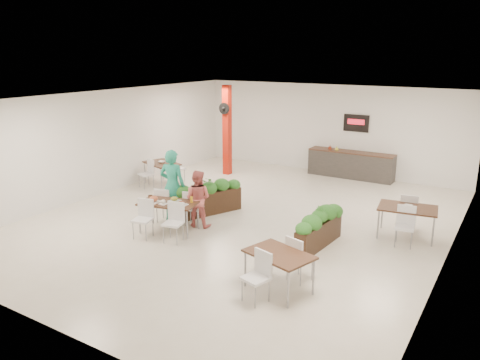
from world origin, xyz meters
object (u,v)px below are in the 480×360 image
(diner_man, at_px, (173,186))
(diner_woman, at_px, (197,199))
(side_table_b, at_px, (407,212))
(main_table, at_px, (168,207))
(planter_right, at_px, (319,227))
(side_table_a, at_px, (162,166))
(planter_left, at_px, (209,196))
(side_table_c, at_px, (279,259))
(service_counter, at_px, (351,164))
(red_column, at_px, (227,129))

(diner_man, distance_m, diner_woman, 0.83)
(side_table_b, bearing_deg, main_table, -160.50)
(planter_right, distance_m, side_table_a, 6.84)
(planter_left, xyz_separation_m, planter_right, (3.42, -0.53, -0.03))
(main_table, bearing_deg, side_table_c, -18.89)
(main_table, height_order, diner_woman, diner_woman)
(planter_right, xyz_separation_m, side_table_b, (1.56, 1.67, 0.15))
(diner_man, bearing_deg, diner_woman, 166.48)
(diner_man, height_order, side_table_c, diner_man)
(service_counter, relative_size, side_table_a, 1.80)
(diner_man, bearing_deg, service_counter, -124.35)
(main_table, bearing_deg, red_column, 108.56)
(diner_woman, bearing_deg, side_table_a, -50.46)
(side_table_c, bearing_deg, planter_right, 109.77)
(service_counter, height_order, side_table_a, service_counter)
(red_column, bearing_deg, side_table_a, -115.32)
(planter_right, height_order, side_table_b, planter_right)
(side_table_a, relative_size, side_table_c, 1.00)
(side_table_c, bearing_deg, diner_man, 171.03)
(diner_man, xyz_separation_m, planter_right, (3.95, 0.37, -0.46))
(main_table, relative_size, planter_right, 0.99)
(diner_man, relative_size, side_table_b, 1.15)
(diner_man, height_order, planter_right, diner_man)
(diner_woman, bearing_deg, red_column, -78.54)
(main_table, bearing_deg, diner_woman, 58.14)
(planter_left, height_order, side_table_b, planter_left)
(service_counter, relative_size, planter_left, 1.59)
(main_table, height_order, planter_right, planter_right)
(service_counter, distance_m, main_table, 7.66)
(red_column, xyz_separation_m, diner_man, (1.45, -4.83, -0.69))
(red_column, xyz_separation_m, side_table_c, (5.54, -6.75, -1.02))
(planter_right, bearing_deg, planter_left, 171.21)
(red_column, xyz_separation_m, service_counter, (4.00, 1.86, -1.15))
(red_column, bearing_deg, side_table_c, -50.63)
(red_column, distance_m, diner_woman, 5.41)
(red_column, xyz_separation_m, planter_left, (1.98, -3.94, -1.12))
(side_table_a, xyz_separation_m, side_table_b, (8.05, -0.48, 0.01))
(planter_right, bearing_deg, side_table_b, 46.95)
(planter_right, bearing_deg, red_column, 140.40)
(service_counter, xyz_separation_m, side_table_c, (1.54, -8.62, 0.13))
(side_table_a, height_order, side_table_c, same)
(planter_left, relative_size, side_table_b, 1.14)
(planter_left, xyz_separation_m, side_table_a, (-3.07, 1.62, 0.11))
(side_table_a, xyz_separation_m, side_table_c, (6.64, -4.44, -0.01))
(side_table_a, bearing_deg, planter_left, -8.64)
(red_column, distance_m, side_table_b, 7.57)
(service_counter, distance_m, side_table_b, 5.52)
(service_counter, xyz_separation_m, planter_left, (-2.02, -5.80, 0.03))
(service_counter, height_order, main_table, service_counter)
(red_column, relative_size, side_table_a, 1.92)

